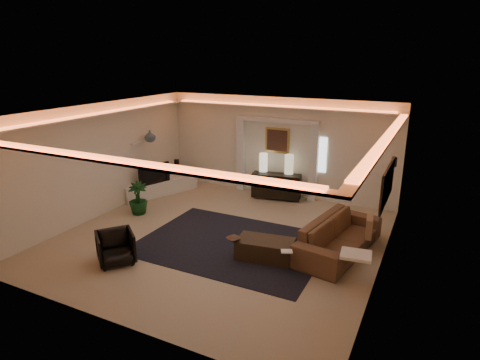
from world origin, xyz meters
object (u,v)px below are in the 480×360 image
at_px(sofa, 339,236).
at_px(armchair, 116,247).
at_px(coffee_table, 265,249).
at_px(console, 276,186).

distance_m(sofa, armchair, 4.63).
bearing_deg(coffee_table, armchair, -158.50).
xyz_separation_m(console, armchair, (-1.49, -5.02, -0.07)).
bearing_deg(coffee_table, console, 100.12).
xyz_separation_m(coffee_table, armchair, (-2.64, -1.49, 0.12)).
distance_m(coffee_table, armchair, 3.03).
distance_m(console, sofa, 3.55).
bearing_deg(coffee_table, sofa, 28.54).
bearing_deg(sofa, coffee_table, 136.45).
height_order(coffee_table, armchair, armchair).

